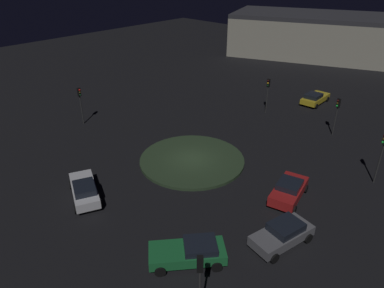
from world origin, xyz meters
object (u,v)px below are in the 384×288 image
(traffic_light_southwest, at_px, (200,276))
(traffic_light_southeast_near, at_px, (383,149))
(car_white, at_px, (84,190))
(traffic_light_southeast, at_px, (337,109))
(car_grey, at_px, (283,234))
(car_yellow, at_px, (315,98))
(car_green, at_px, (190,252))
(store_building, at_px, (323,36))
(car_red, at_px, (289,190))
(traffic_light_east, at_px, (268,89))
(traffic_light_north, at_px, (80,99))

(traffic_light_southwest, bearing_deg, traffic_light_southeast_near, -50.52)
(car_white, relative_size, traffic_light_southeast_near, 1.11)
(car_white, relative_size, traffic_light_southeast, 1.24)
(car_grey, bearing_deg, car_yellow, -145.28)
(car_yellow, distance_m, car_green, 29.94)
(car_grey, height_order, store_building, store_building)
(car_red, bearing_deg, traffic_light_east, -153.46)
(traffic_light_southeast, bearing_deg, store_building, -125.70)
(traffic_light_east, distance_m, store_building, 30.32)
(car_green, height_order, traffic_light_east, traffic_light_east)
(car_grey, relative_size, traffic_light_southeast, 1.14)
(car_grey, distance_m, store_building, 51.00)
(car_red, relative_size, traffic_light_east, 1.09)
(traffic_light_north, xyz_separation_m, store_building, (45.54, -5.33, 0.73))
(car_white, bearing_deg, traffic_light_southeast, -86.76)
(car_red, distance_m, traffic_light_east, 16.75)
(car_grey, relative_size, car_green, 0.96)
(car_green, xyz_separation_m, traffic_light_southeast_near, (16.26, -5.03, 2.37))
(car_white, bearing_deg, traffic_light_north, -6.98)
(car_red, distance_m, traffic_light_southwest, 12.51)
(car_grey, relative_size, car_white, 0.92)
(car_yellow, bearing_deg, car_red, -160.31)
(car_red, distance_m, traffic_light_southeast, 13.05)
(car_red, height_order, car_yellow, car_red)
(car_white, relative_size, traffic_light_east, 1.19)
(car_grey, bearing_deg, car_green, -19.56)
(traffic_light_southwest, bearing_deg, traffic_light_southeast, -34.97)
(car_red, bearing_deg, car_yellow, -170.88)
(car_yellow, relative_size, traffic_light_southwest, 1.03)
(car_red, xyz_separation_m, traffic_light_east, (12.98, 10.38, 2.14))
(car_grey, distance_m, traffic_light_north, 25.37)
(store_building, bearing_deg, traffic_light_southwest, 88.58)
(traffic_light_southwest, relative_size, traffic_light_east, 1.08)
(car_red, distance_m, traffic_light_southeast_near, 8.08)
(traffic_light_southeast, height_order, store_building, store_building)
(traffic_light_southeast_near, bearing_deg, car_grey, 50.51)
(traffic_light_southeast, xyz_separation_m, store_building, (29.67, 15.57, 0.83))
(car_grey, height_order, traffic_light_east, traffic_light_east)
(car_green, height_order, traffic_light_southeast, traffic_light_southeast)
(car_yellow, distance_m, traffic_light_southeast_near, 17.53)
(car_grey, height_order, traffic_light_north, traffic_light_north)
(car_red, relative_size, traffic_light_southeast, 1.13)
(car_grey, xyz_separation_m, car_white, (-5.95, 13.26, -0.01))
(traffic_light_southwest, bearing_deg, store_building, -24.63)
(car_grey, xyz_separation_m, traffic_light_east, (17.48, 12.51, 2.12))
(car_green, relative_size, traffic_light_southeast, 1.19)
(traffic_light_southeast, height_order, traffic_light_southeast_near, traffic_light_southeast_near)
(car_green, distance_m, traffic_light_east, 24.52)
(car_white, bearing_deg, store_building, -58.52)
(car_white, relative_size, traffic_light_north, 1.20)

